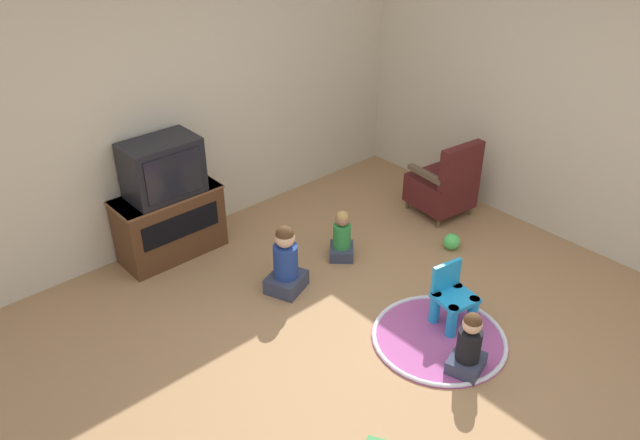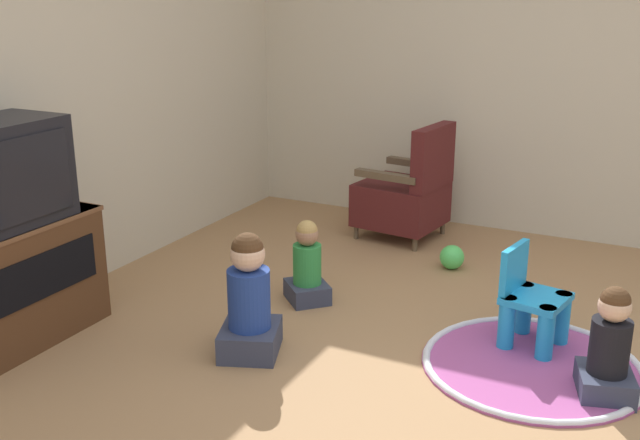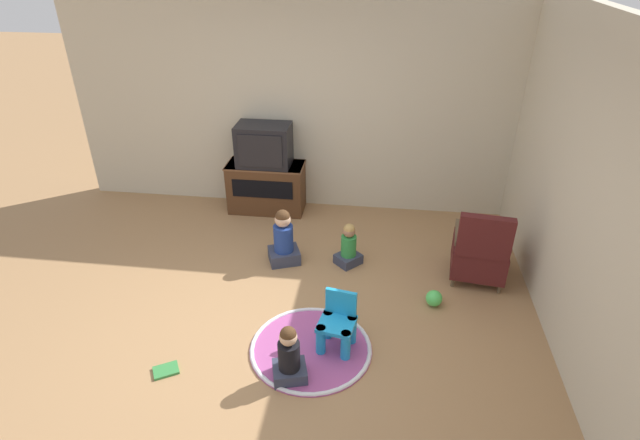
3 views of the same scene
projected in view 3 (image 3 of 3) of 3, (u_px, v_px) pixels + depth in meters
The scene contains 13 objects.
ground_plane at pixel (265, 325), 4.70m from camera, with size 30.00×30.00×0.00m, color #9E754C.
wall_back at pixel (293, 103), 6.24m from camera, with size 5.71×0.12×2.74m.
wall_right at pixel (611, 229), 3.56m from camera, with size 0.12×5.62×2.74m.
tv_cabinet at pixel (266, 186), 6.53m from camera, with size 0.99×0.46×0.65m.
television at pixel (264, 145), 6.24m from camera, with size 0.67×0.43×0.53m.
black_armchair at pixel (480, 252), 5.18m from camera, with size 0.61×0.64×0.86m.
yellow_kid_chair at pixel (337, 327), 4.36m from camera, with size 0.36×0.34×0.53m.
play_mat at pixel (311, 348), 4.43m from camera, with size 1.09×1.09×0.04m.
child_watching_left at pixel (289, 357), 4.03m from camera, with size 0.33×0.31×0.54m.
child_watching_center at pixel (349, 247), 5.48m from camera, with size 0.34×0.34×0.50m.
child_watching_right at pixel (284, 240), 5.49m from camera, with size 0.41×0.39×0.65m.
toy_ball at pixel (434, 298), 4.92m from camera, with size 0.16×0.16×0.16m.
book at pixel (166, 370), 4.19m from camera, with size 0.25×0.23×0.02m.
Camera 3 is at (0.98, -3.49, 3.19)m, focal length 28.00 mm.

